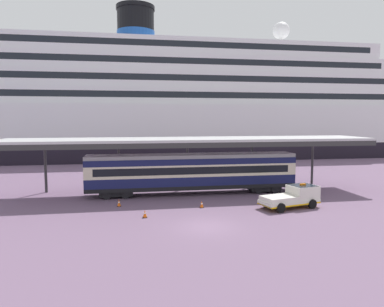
{
  "coord_description": "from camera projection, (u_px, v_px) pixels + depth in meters",
  "views": [
    {
      "loc": [
        -5.13,
        -24.11,
        7.7
      ],
      "look_at": [
        0.25,
        7.7,
        4.5
      ],
      "focal_mm": 32.98,
      "sensor_mm": 36.0,
      "label": 1
    }
  ],
  "objects": [
    {
      "name": "traffic_cone_near",
      "position": [
        119.0,
        203.0,
        30.99
      ],
      "size": [
        0.36,
        0.36,
        0.65
      ],
      "color": "black",
      "rests_on": "ground"
    },
    {
      "name": "service_truck",
      "position": [
        294.0,
        196.0,
        30.63
      ],
      "size": [
        5.54,
        3.24,
        2.02
      ],
      "color": "silver",
      "rests_on": "ground"
    },
    {
      "name": "traffic_cone_mid",
      "position": [
        145.0,
        214.0,
        27.48
      ],
      "size": [
        0.36,
        0.36,
        0.62
      ],
      "color": "black",
      "rests_on": "ground"
    },
    {
      "name": "cruise_ship",
      "position": [
        127.0,
        106.0,
        75.4
      ],
      "size": [
        123.71,
        31.66,
        31.11
      ],
      "color": "black",
      "rests_on": "ground"
    },
    {
      "name": "traffic_cone_far",
      "position": [
        202.0,
        204.0,
        30.56
      ],
      "size": [
        0.36,
        0.36,
        0.59
      ],
      "color": "black",
      "rests_on": "ground"
    },
    {
      "name": "ground_plane",
      "position": [
        206.0,
        226.0,
        25.27
      ],
      "size": [
        400.0,
        400.0,
        0.0
      ],
      "primitive_type": "plane",
      "color": "#6A516B"
    },
    {
      "name": "platform_canopy",
      "position": [
        192.0,
        141.0,
        36.06
      ],
      "size": [
        37.44,
        6.38,
        5.69
      ],
      "color": "#BABABA",
      "rests_on": "ground"
    },
    {
      "name": "train_carriage",
      "position": [
        192.0,
        172.0,
        35.96
      ],
      "size": [
        21.15,
        2.81,
        4.11
      ],
      "color": "black",
      "rests_on": "ground"
    }
  ]
}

